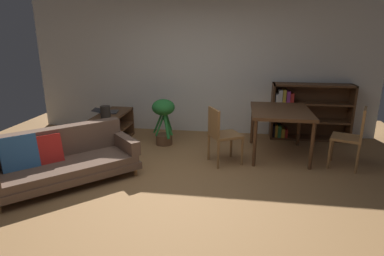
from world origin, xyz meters
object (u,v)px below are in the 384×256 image
(dining_chair_near, at_px, (221,133))
(dining_chair_far, at_px, (353,135))
(dining_table, at_px, (280,115))
(desk_speaker, at_px, (105,112))
(open_laptop, at_px, (107,111))
(potted_floor_plant, at_px, (164,116))
(media_console, at_px, (112,128))
(fabric_couch, at_px, (61,159))
(bookshelf, at_px, (304,112))

(dining_chair_near, bearing_deg, dining_chair_far, 3.18)
(dining_table, bearing_deg, desk_speaker, -177.02)
(desk_speaker, bearing_deg, dining_chair_far, -3.51)
(open_laptop, bearing_deg, dining_table, -4.79)
(open_laptop, height_order, potted_floor_plant, potted_floor_plant)
(media_console, bearing_deg, fabric_couch, -91.88)
(desk_speaker, xyz_separation_m, dining_table, (2.91, 0.15, 0.03))
(dining_table, distance_m, bookshelf, 1.16)
(media_console, relative_size, open_laptop, 2.36)
(open_laptop, distance_m, dining_chair_near, 2.28)
(desk_speaker, distance_m, bookshelf, 3.66)
(media_console, xyz_separation_m, dining_table, (2.95, -0.18, 0.42))
(desk_speaker, distance_m, dining_table, 2.92)
(desk_speaker, relative_size, bookshelf, 0.15)
(open_laptop, relative_size, desk_speaker, 2.30)
(potted_floor_plant, bearing_deg, fabric_couch, -121.03)
(media_console, xyz_separation_m, desk_speaker, (0.04, -0.33, 0.39))
(potted_floor_plant, bearing_deg, dining_chair_near, -34.46)
(open_laptop, xyz_separation_m, dining_table, (3.07, -0.26, 0.12))
(dining_chair_near, height_order, bookshelf, bookshelf)
(dining_chair_far, height_order, bookshelf, bookshelf)
(media_console, height_order, bookshelf, bookshelf)
(fabric_couch, height_order, dining_table, dining_table)
(fabric_couch, distance_m, media_console, 1.62)
(open_laptop, height_order, bookshelf, bookshelf)
(fabric_couch, bearing_deg, open_laptop, 91.98)
(dining_table, relative_size, dining_chair_near, 1.33)
(fabric_couch, xyz_separation_m, potted_floor_plant, (1.01, 1.69, 0.20))
(fabric_couch, bearing_deg, bookshelf, 34.36)
(media_console, height_order, open_laptop, open_laptop)
(fabric_couch, distance_m, dining_table, 3.36)
(potted_floor_plant, relative_size, dining_chair_far, 0.89)
(dining_table, height_order, dining_chair_far, dining_chair_far)
(media_console, relative_size, potted_floor_plant, 1.39)
(potted_floor_plant, xyz_separation_m, dining_table, (1.99, -0.24, 0.17))
(desk_speaker, distance_m, dining_chair_near, 2.03)
(dining_chair_near, relative_size, dining_chair_far, 0.95)
(fabric_couch, xyz_separation_m, dining_chair_far, (4.00, 1.06, 0.19))
(fabric_couch, bearing_deg, dining_chair_near, 24.44)
(potted_floor_plant, bearing_deg, dining_chair_far, -11.90)
(desk_speaker, height_order, potted_floor_plant, potted_floor_plant)
(desk_speaker, relative_size, potted_floor_plant, 0.26)
(open_laptop, bearing_deg, dining_chair_near, -19.39)
(dining_chair_near, bearing_deg, desk_speaker, 170.14)
(dining_chair_near, bearing_deg, potted_floor_plant, 145.54)
(dining_chair_near, bearing_deg, dining_table, 28.43)
(dining_chair_near, distance_m, bookshelf, 2.10)
(media_console, distance_m, open_laptop, 0.33)
(potted_floor_plant, bearing_deg, dining_table, -6.83)
(open_laptop, relative_size, bookshelf, 0.34)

